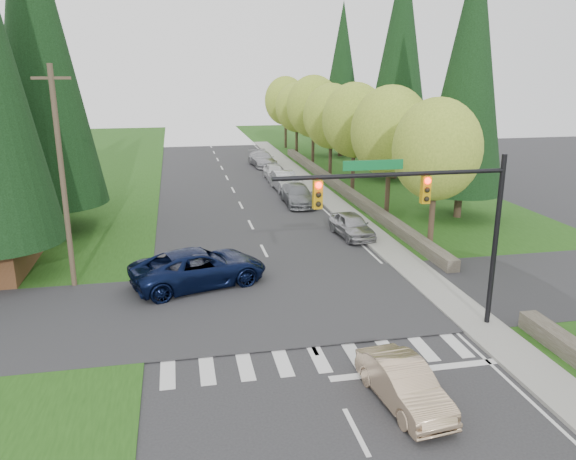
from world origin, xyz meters
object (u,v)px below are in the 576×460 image
object	(u,v)px
sedan_champagne	(404,384)
parked_car_a	(352,225)
parked_car_b	(298,195)
parked_car_c	(285,181)
parked_car_d	(274,172)
parked_car_e	(262,159)
suv_navy	(199,268)

from	to	relation	value
sedan_champagne	parked_car_a	world-z (taller)	parked_car_a
parked_car_b	parked_car_c	bearing A→B (deg)	90.88
parked_car_c	parked_car_d	distance (m)	5.04
parked_car_e	parked_car_a	bearing A→B (deg)	-92.29
parked_car_d	parked_car_e	size ratio (longest dim) A/B	0.78
parked_car_b	parked_car_c	distance (m)	5.05
suv_navy	parked_car_b	size ratio (longest dim) A/B	1.24
parked_car_c	parked_car_e	distance (m)	12.04
parked_car_c	parked_car_b	bearing A→B (deg)	-92.89
suv_navy	parked_car_e	world-z (taller)	suv_navy
parked_car_a	parked_car_e	distance (m)	25.90
parked_car_a	parked_car_b	bearing A→B (deg)	94.05
suv_navy	parked_car_d	distance (m)	26.24
sedan_champagne	parked_car_c	world-z (taller)	parked_car_c
parked_car_b	parked_car_e	world-z (taller)	parked_car_e
suv_navy	parked_car_e	distance (m)	32.97
suv_navy	parked_car_d	xyz separation A→B (m)	(7.95, 25.00, -0.17)
parked_car_b	parked_car_e	xyz separation A→B (m)	(0.00, 17.09, 0.02)
parked_car_a	parked_car_e	world-z (taller)	parked_car_e
parked_car_d	parked_car_e	distance (m)	7.00
parked_car_b	parked_car_d	xyz separation A→B (m)	(0.00, 10.09, -0.04)
parked_car_d	parked_car_a	bearing A→B (deg)	-85.72
parked_car_a	sedan_champagne	bearing A→B (deg)	-107.48
sedan_champagne	parked_car_b	size ratio (longest dim) A/B	0.80
sedan_champagne	suv_navy	xyz separation A→B (m)	(-5.57, 10.96, 0.21)
parked_car_c	parked_car_d	size ratio (longest dim) A/B	1.15
sedan_champagne	parked_car_a	distance (m)	17.51
suv_navy	parked_car_a	world-z (taller)	suv_navy
parked_car_a	parked_car_d	xyz separation A→B (m)	(-1.40, 18.86, -0.02)
parked_car_b	parked_car_d	distance (m)	10.09
parked_car_d	parked_car_e	bearing A→B (deg)	90.04
parked_car_a	parked_car_c	world-z (taller)	parked_car_c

